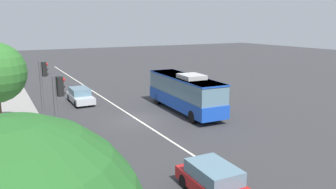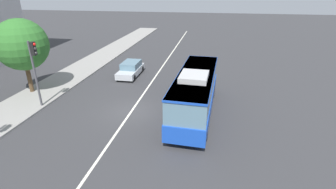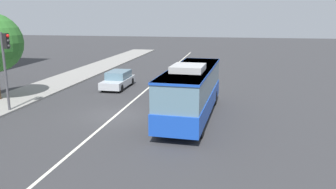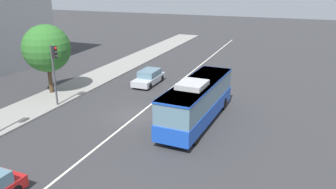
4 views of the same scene
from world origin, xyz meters
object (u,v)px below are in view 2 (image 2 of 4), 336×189
(transit_bus, at_px, (195,91))
(traffic_light_near_corner, at_px, (35,63))
(sedan_silver, at_px, (131,69))
(street_tree_kerbside_left, at_px, (22,45))

(transit_bus, relative_size, traffic_light_near_corner, 1.94)
(transit_bus, xyz_separation_m, sedan_silver, (7.51, 7.38, -1.09))
(sedan_silver, xyz_separation_m, traffic_light_near_corner, (-8.60, 4.40, 2.84))
(traffic_light_near_corner, relative_size, street_tree_kerbside_left, 0.81)
(transit_bus, xyz_separation_m, traffic_light_near_corner, (-1.09, 11.77, 1.75))
(transit_bus, height_order, traffic_light_near_corner, traffic_light_near_corner)
(traffic_light_near_corner, bearing_deg, street_tree_kerbside_left, 136.12)
(sedan_silver, bearing_deg, street_tree_kerbside_left, -49.37)
(traffic_light_near_corner, bearing_deg, transit_bus, 2.57)
(transit_bus, relative_size, sedan_silver, 2.24)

